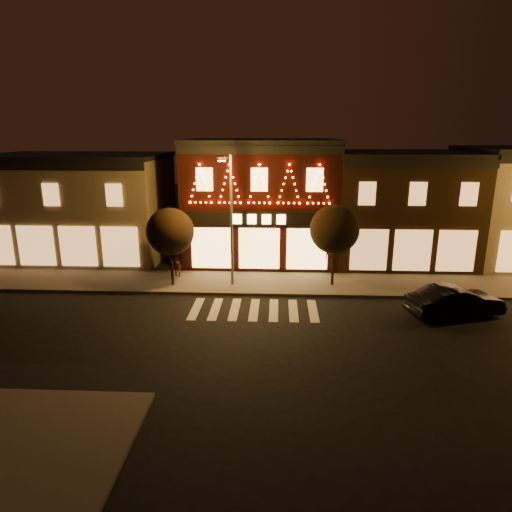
{
  "coord_description": "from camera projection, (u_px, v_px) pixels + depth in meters",
  "views": [
    {
      "loc": [
        1.15,
        -17.52,
        8.83
      ],
      "look_at": [
        0.09,
        4.0,
        2.86
      ],
      "focal_mm": 31.73,
      "sensor_mm": 36.0,
      "label": 1
    }
  ],
  "objects": [
    {
      "name": "tree_left",
      "position": [
        170.0,
        232.0,
        25.61
      ],
      "size": [
        2.71,
        2.71,
        4.53
      ],
      "rotation": [
        0.0,
        0.0,
        0.08
      ],
      "color": "black",
      "rests_on": "sidewalk_far"
    },
    {
      "name": "building_pulp",
      "position": [
        262.0,
        200.0,
        31.62
      ],
      "size": [
        10.2,
        8.34,
        8.3
      ],
      "color": "#330D0B",
      "rests_on": "ground"
    },
    {
      "name": "building_right_a",
      "position": [
        399.0,
        207.0,
        31.29
      ],
      "size": [
        9.2,
        8.28,
        7.5
      ],
      "color": "#382513",
      "rests_on": "ground"
    },
    {
      "name": "sidewalk_far",
      "position": [
        291.0,
        284.0,
        26.86
      ],
      "size": [
        44.0,
        4.0,
        0.15
      ],
      "primitive_type": "cube",
      "color": "#47423D",
      "rests_on": "ground"
    },
    {
      "name": "dark_sedan",
      "position": [
        455.0,
        302.0,
        22.1
      ],
      "size": [
        4.95,
        2.84,
        1.54
      ],
      "primitive_type": "imported",
      "rotation": [
        0.0,
        0.0,
        1.85
      ],
      "color": "black",
      "rests_on": "ground"
    },
    {
      "name": "ground",
      "position": [
        249.0,
        345.0,
        19.28
      ],
      "size": [
        120.0,
        120.0,
        0.0
      ],
      "primitive_type": "plane",
      "color": "black",
      "rests_on": "ground"
    },
    {
      "name": "tree_right",
      "position": [
        335.0,
        229.0,
        25.62
      ],
      "size": [
        2.81,
        2.81,
        4.7
      ],
      "rotation": [
        0.0,
        0.0,
        0.08
      ],
      "color": "black",
      "rests_on": "sidewalk_far"
    },
    {
      "name": "building_left",
      "position": [
        81.0,
        206.0,
        32.38
      ],
      "size": [
        12.2,
        8.28,
        7.3
      ],
      "color": "#736652",
      "rests_on": "ground"
    },
    {
      "name": "streetlamp_mid",
      "position": [
        230.0,
        211.0,
        25.16
      ],
      "size": [
        0.65,
        1.7,
        7.44
      ],
      "rotation": [
        0.0,
        0.0,
        0.21
      ],
      "color": "#59595E",
      "rests_on": "sidewalk_far"
    },
    {
      "name": "pedestrian",
      "position": [
        177.0,
        264.0,
        27.8
      ],
      "size": [
        0.67,
        0.57,
        1.55
      ],
      "primitive_type": "imported",
      "rotation": [
        0.0,
        0.0,
        2.71
      ],
      "color": "gray",
      "rests_on": "sidewalk_far"
    }
  ]
}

